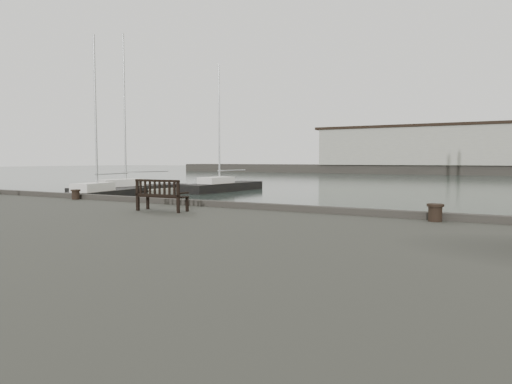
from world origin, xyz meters
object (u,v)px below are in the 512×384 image
Objects in this scene: bench at (162,201)px; yacht_d at (223,189)px; bollard_left at (76,194)px; yacht_b at (132,192)px; bollard_right at (435,213)px; yacht_c at (102,198)px.

yacht_d is (-15.89, 27.47, -1.61)m from bench.
bollard_left is 0.03× the size of yacht_b.
bollard_left is at bearing -63.69° from yacht_d.
bollard_right is (12.64, 0.00, 0.02)m from bollard_left.
yacht_b is 9.13m from yacht_d.
yacht_b is at bearing 129.35° from bollard_left.
yacht_b is (-14.67, 17.90, -1.50)m from bollard_left.
bollard_left is at bearing -56.73° from yacht_c.
bollard_right is 27.56m from yacht_c.
bollard_right is at bearing -37.70° from yacht_c.
yacht_b is at bearing -113.10° from yacht_d.
yacht_d reaches higher than yacht_c.
bollard_right is at bearing 0.00° from bollard_left.
yacht_b is at bearing 133.26° from bench.
bollard_left is 17.18m from yacht_c.
bollard_left is at bearing 162.02° from bench.
yacht_b reaches higher than bollard_left.
bollard_right is 34.81m from yacht_d.
bench reaches higher than bollard_left.
bollard_left is at bearing -39.94° from yacht_b.
bench is 27.96m from yacht_b.
bench is 0.12× the size of yacht_c.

